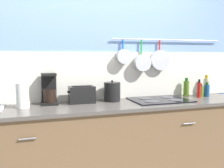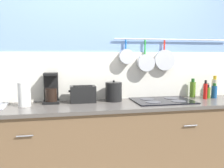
{
  "view_description": "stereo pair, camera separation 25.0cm",
  "coord_description": "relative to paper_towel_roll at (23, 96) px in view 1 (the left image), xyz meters",
  "views": [
    {
      "loc": [
        -0.71,
        -2.39,
        1.39
      ],
      "look_at": [
        0.05,
        0.0,
        1.1
      ],
      "focal_mm": 40.0,
      "sensor_mm": 36.0,
      "label": 1
    },
    {
      "loc": [
        -0.47,
        -2.45,
        1.39
      ],
      "look_at": [
        0.05,
        0.0,
        1.1
      ],
      "focal_mm": 40.0,
      "sensor_mm": 36.0,
      "label": 2
    }
  ],
  "objects": [
    {
      "name": "bottle_hot_sauce",
      "position": [
        2.1,
        0.03,
        -0.04
      ],
      "size": [
        0.06,
        0.06,
        0.17
      ],
      "color": "navy",
      "rests_on": "countertop"
    },
    {
      "name": "wall_back",
      "position": [
        0.82,
        0.25,
        0.26
      ],
      "size": [
        7.2,
        0.15,
        2.6
      ],
      "color": "#7293C6",
      "rests_on": "ground_plane"
    },
    {
      "name": "kettle",
      "position": [
        0.91,
        0.08,
        -0.01
      ],
      "size": [
        0.18,
        0.18,
        0.23
      ],
      "color": "black",
      "rests_on": "countertop"
    },
    {
      "name": "bottle_sesame_oil",
      "position": [
        1.96,
        -0.0,
        -0.02
      ],
      "size": [
        0.04,
        0.04,
        0.22
      ],
      "color": "red",
      "rests_on": "countertop"
    },
    {
      "name": "paper_towel_roll",
      "position": [
        0.0,
        0.0,
        0.0
      ],
      "size": [
        0.12,
        0.12,
        0.24
      ],
      "color": "white",
      "rests_on": "countertop"
    },
    {
      "name": "toaster",
      "position": [
        0.58,
        0.07,
        -0.03
      ],
      "size": [
        0.28,
        0.15,
        0.18
      ],
      "color": "black",
      "rests_on": "countertop"
    },
    {
      "name": "bottle_cooking_wine",
      "position": [
        2.03,
        0.05,
        -0.05
      ],
      "size": [
        0.06,
        0.06,
        0.15
      ],
      "color": "#4C721E",
      "rests_on": "countertop"
    },
    {
      "name": "countertop",
      "position": [
        0.82,
        -0.08,
        -0.14
      ],
      "size": [
        3.14,
        0.58,
        0.03
      ],
      "color": "#4C4742",
      "rests_on": "cabinet_base"
    },
    {
      "name": "bottle_dish_soap",
      "position": [
        1.89,
        0.15,
        -0.02
      ],
      "size": [
        0.07,
        0.07,
        0.22
      ],
      "color": "#4C721E",
      "rests_on": "countertop"
    },
    {
      "name": "coffee_maker",
      "position": [
        0.25,
        0.12,
        0.01
      ],
      "size": [
        0.16,
        0.18,
        0.31
      ],
      "color": "black",
      "rests_on": "countertop"
    },
    {
      "name": "cabinet_base",
      "position": [
        0.82,
        -0.08,
        -0.58
      ],
      "size": [
        3.1,
        0.56,
        0.86
      ],
      "color": "brown",
      "rests_on": "ground_plane"
    },
    {
      "name": "cooktop",
      "position": [
        1.43,
        -0.03,
        -0.11
      ],
      "size": [
        0.63,
        0.47,
        0.01
      ],
      "color": "black",
      "rests_on": "countertop"
    },
    {
      "name": "bottle_olive_oil",
      "position": [
        2.18,
        0.15,
        -0.01
      ],
      "size": [
        0.07,
        0.07,
        0.25
      ],
      "color": "#BFB799",
      "rests_on": "countertop"
    }
  ]
}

